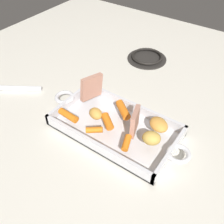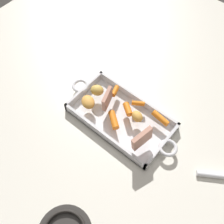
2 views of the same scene
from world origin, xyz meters
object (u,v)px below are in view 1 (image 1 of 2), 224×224
Objects in this scene: roast_slice_thick at (134,122)px; stove_burner_rear at (147,57)px; roasting_dish at (115,127)px; potato_corner at (159,125)px; baby_carrot_long at (94,130)px; baby_carrot_northeast at (107,121)px; baby_carrot_southwest at (122,109)px; potato_golden_large at (96,114)px; serving_spoon at (9,88)px; baby_carrot_southeast at (68,115)px; potato_whole at (151,138)px; baby_carrot_northwest at (127,143)px; roast_slice_thin at (92,87)px.

stove_burner_rear is (0.18, -0.41, -0.06)m from roast_slice_thick.
potato_corner is at bearing -158.91° from roasting_dish.
roasting_dish is 10.06× the size of baby_carrot_long.
potato_corner is (-0.14, -0.11, 0.01)m from baby_carrot_long.
baby_carrot_northeast is 0.05m from baby_carrot_long.
potato_golden_large is (0.05, 0.06, 0.00)m from baby_carrot_southwest.
serving_spoon is at bearing 11.01° from potato_corner.
stove_burner_rear is (0.09, -0.47, -0.04)m from baby_carrot_long.
baby_carrot_southeast is 0.99× the size of baby_carrot_southwest.
potato_whole reaches higher than potato_corner.
serving_spoon is at bearing 0.15° from baby_carrot_northwest.
roasting_dish is 0.42m from serving_spoon.
baby_carrot_southwest is at bearing 160.91° from serving_spoon.
roast_slice_thin is 0.12m from baby_carrot_southwest.
roast_slice_thin is 0.41× the size of serving_spoon.
roasting_dish is 0.09m from roast_slice_thick.
roast_slice_thin reaches higher than baby_carrot_long.
baby_carrot_southwest is at bearing -33.12° from roast_slice_thick.
baby_carrot_long reaches higher than roasting_dish.
baby_carrot_southeast is at bearing -0.51° from baby_carrot_long.
roasting_dish is at bearing 106.05° from stove_burner_rear.
baby_carrot_long is at bearing 74.59° from baby_carrot_northeast.
baby_carrot_northeast is (0.01, 0.02, 0.04)m from roasting_dish.
roasting_dish is at bearing -150.17° from baby_carrot_southeast.
potato_corner is 0.55m from serving_spoon.
baby_carrot_long is at bearing 6.72° from baby_carrot_northwest.
stove_burner_rear is (0.06, -0.42, -0.04)m from potato_golden_large.
baby_carrot_southeast reaches higher than serving_spoon.
potato_corner reaches higher than roasting_dish.
baby_carrot_southwest is (-0.01, -0.07, 0.00)m from baby_carrot_northeast.
roast_slice_thin reaches higher than serving_spoon.
potato_golden_large is 0.24× the size of serving_spoon.
baby_carrot_southeast is 0.25m from potato_whole.
stove_burner_rear is (-0.00, -0.47, -0.04)m from baby_carrot_southeast.
baby_carrot_long is at bearing 39.42° from potato_corner.
baby_carrot_long is at bearing 79.77° from baby_carrot_southwest.
baby_carrot_northwest is at bearing 42.42° from potato_whole.
potato_golden_large is at bearing -16.04° from baby_carrot_northwest.
potato_whole is (-0.05, -0.04, 0.01)m from baby_carrot_northwest.
serving_spoon is (0.53, 0.10, -0.04)m from potato_corner.
baby_carrot_long is at bearing 179.49° from baby_carrot_southeast.
roast_slice_thick is 1.01× the size of baby_carrot_southwest.
roast_slice_thin is 1.29× the size of potato_corner.
potato_whole is at bearing 97.96° from potato_corner.
potato_whole reaches higher than baby_carrot_long.
potato_golden_large is at bearing 2.29° from potato_whole.
potato_whole is (-0.12, 0.01, 0.04)m from roasting_dish.
baby_carrot_northwest is 0.77× the size of potato_corner.
serving_spoon is (0.39, -0.01, -0.04)m from baby_carrot_long.
roasting_dish is 0.13m from potato_corner.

